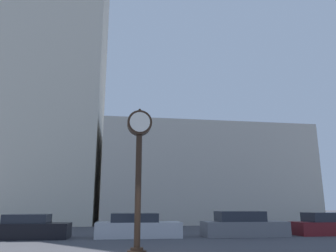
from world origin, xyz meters
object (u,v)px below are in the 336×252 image
(car_silver, at_px, (138,227))
(car_maroon, at_px, (331,225))
(car_black, at_px, (30,228))
(car_grey, at_px, (243,226))
(street_clock, at_px, (139,156))

(car_silver, xyz_separation_m, car_maroon, (11.53, -0.14, -0.01))
(car_black, xyz_separation_m, car_silver, (5.65, -0.04, 0.01))
(car_black, relative_size, car_silver, 0.86)
(car_black, xyz_separation_m, car_grey, (11.64, -0.27, 0.05))
(car_maroon, bearing_deg, car_black, 178.37)
(car_silver, relative_size, car_grey, 0.98)
(street_clock, bearing_deg, car_maroon, 26.94)
(car_maroon, bearing_deg, car_silver, 178.29)
(car_grey, xyz_separation_m, car_maroon, (5.54, 0.09, -0.04))
(car_grey, relative_size, car_maroon, 0.99)
(street_clock, bearing_deg, car_silver, 86.15)
(car_grey, distance_m, car_maroon, 5.54)
(car_silver, relative_size, car_maroon, 0.97)
(street_clock, height_order, car_grey, street_clock)
(car_maroon, bearing_deg, car_grey, 179.86)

